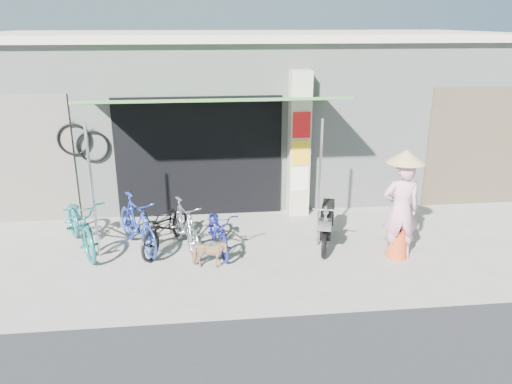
{
  "coord_description": "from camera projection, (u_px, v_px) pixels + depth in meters",
  "views": [
    {
      "loc": [
        -1.13,
        -7.43,
        3.92
      ],
      "look_at": [
        -0.2,
        1.0,
        1.0
      ],
      "focal_mm": 35.0,
      "sensor_mm": 36.0,
      "label": 1
    }
  ],
  "objects": [
    {
      "name": "street_dog",
      "position": [
        209.0,
        254.0,
        8.26
      ],
      "size": [
        0.64,
        0.35,
        0.52
      ],
      "primitive_type": "imported",
      "rotation": [
        0.0,
        0.0,
        1.46
      ],
      "color": "tan",
      "rests_on": "ground"
    },
    {
      "name": "awning",
      "position": [
        213.0,
        103.0,
        8.99
      ],
      "size": [
        4.6,
        1.88,
        2.72
      ],
      "color": "#3A6A2F",
      "rests_on": "ground"
    },
    {
      "name": "bike_blue",
      "position": [
        137.0,
        223.0,
        8.89
      ],
      "size": [
        1.2,
        1.7,
        1.0
      ],
      "primitive_type": "imported",
      "rotation": [
        0.0,
        0.0,
        0.49
      ],
      "color": "navy",
      "rests_on": "ground"
    },
    {
      "name": "bike_silver",
      "position": [
        184.0,
        225.0,
        8.91
      ],
      "size": [
        0.92,
        1.59,
        0.92
      ],
      "primitive_type": "imported",
      "rotation": [
        0.0,
        0.0,
        0.34
      ],
      "color": "silver",
      "rests_on": "ground"
    },
    {
      "name": "bicycle_shop",
      "position": [
        246.0,
        108.0,
        12.56
      ],
      "size": [
        12.3,
        5.3,
        3.66
      ],
      "color": "#949A93",
      "rests_on": "ground"
    },
    {
      "name": "ground",
      "position": [
        274.0,
        267.0,
        8.37
      ],
      "size": [
        80.0,
        80.0,
        0.0
      ],
      "primitive_type": "plane",
      "color": "#9F998F",
      "rests_on": "ground"
    },
    {
      "name": "bike_navy",
      "position": [
        218.0,
        229.0,
        8.88
      ],
      "size": [
        0.78,
        1.59,
        0.8
      ],
      "primitive_type": "imported",
      "rotation": [
        0.0,
        0.0,
        0.17
      ],
      "color": "navy",
      "rests_on": "ground"
    },
    {
      "name": "bike_black",
      "position": [
        166.0,
        226.0,
        8.93
      ],
      "size": [
        1.22,
        1.74,
        0.87
      ],
      "primitive_type": "imported",
      "rotation": [
        0.0,
        0.0,
        -0.43
      ],
      "color": "black",
      "rests_on": "ground"
    },
    {
      "name": "neighbour_right",
      "position": [
        484.0,
        147.0,
        10.9
      ],
      "size": [
        2.6,
        0.06,
        2.6
      ],
      "primitive_type": "cube",
      "color": "brown",
      "rests_on": "ground"
    },
    {
      "name": "bike_teal",
      "position": [
        80.0,
        223.0,
        8.86
      ],
      "size": [
        1.43,
        2.04,
        1.02
      ],
      "primitive_type": "imported",
      "rotation": [
        0.0,
        0.0,
        0.43
      ],
      "color": "#186C6D",
      "rests_on": "ground"
    },
    {
      "name": "neighbour_left",
      "position": [
        6.0,
        160.0,
        9.87
      ],
      "size": [
        2.6,
        0.06,
        2.6
      ],
      "primitive_type": "cube",
      "color": "#6B665B",
      "rests_on": "ground"
    },
    {
      "name": "shop_pillar",
      "position": [
        299.0,
        145.0,
        10.27
      ],
      "size": [
        0.42,
        0.44,
        3.0
      ],
      "color": "beige",
      "rests_on": "ground"
    },
    {
      "name": "nun",
      "position": [
        401.0,
        206.0,
        8.46
      ],
      "size": [
        0.67,
        0.64,
        1.92
      ],
      "rotation": [
        0.0,
        0.0,
        3.05
      ],
      "color": "pink",
      "rests_on": "ground"
    },
    {
      "name": "moped",
      "position": [
        327.0,
        223.0,
        9.13
      ],
      "size": [
        0.66,
        1.55,
        0.9
      ],
      "rotation": [
        0.0,
        0.0,
        -0.31
      ],
      "color": "black",
      "rests_on": "ground"
    }
  ]
}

